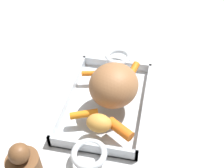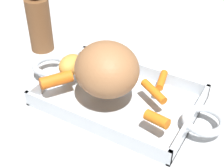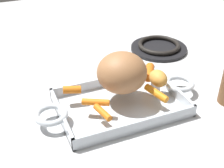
{
  "view_description": "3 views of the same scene",
  "coord_description": "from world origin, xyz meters",
  "views": [
    {
      "loc": [
        0.48,
        0.11,
        0.53
      ],
      "look_at": [
        -0.01,
        0.01,
        0.07
      ],
      "focal_mm": 44.32,
      "sensor_mm": 36.0,
      "label": 1
    },
    {
      "loc": [
        -0.24,
        0.44,
        0.42
      ],
      "look_at": [
        0.0,
        0.02,
        0.05
      ],
      "focal_mm": 52.16,
      "sensor_mm": 36.0,
      "label": 2
    },
    {
      "loc": [
        -0.25,
        -0.54,
        0.45
      ],
      "look_at": [
        -0.02,
        0.01,
        0.07
      ],
      "focal_mm": 48.27,
      "sensor_mm": 36.0,
      "label": 3
    }
  ],
  "objects": [
    {
      "name": "ground_plane",
      "position": [
        0.0,
        0.0,
        0.0
      ],
      "size": [
        1.96,
        1.96,
        0.0
      ],
      "primitive_type": "plane",
      "color": "silver"
    },
    {
      "name": "roasting_dish",
      "position": [
        0.0,
        0.0,
        0.01
      ],
      "size": [
        0.42,
        0.2,
        0.04
      ],
      "color": "silver",
      "rests_on": "ground_plane"
    },
    {
      "name": "pork_roast",
      "position": [
        0.01,
        0.02,
        0.09
      ],
      "size": [
        0.15,
        0.15,
        0.1
      ],
      "primitive_type": "ellipsoid",
      "rotation": [
        0.0,
        0.0,
        2.8
      ],
      "color": "#A16C44",
      "rests_on": "roasting_dish"
    },
    {
      "name": "baby_carrot_center_right",
      "position": [
        0.08,
        -0.03,
        0.04
      ],
      "size": [
        0.04,
        0.07,
        0.02
      ],
      "primitive_type": "cylinder",
      "rotation": [
        1.49,
        0.0,
        3.46
      ],
      "color": "orange",
      "rests_on": "roasting_dish"
    },
    {
      "name": "baby_carrot_long",
      "position": [
        0.11,
        0.05,
        0.05
      ],
      "size": [
        0.05,
        0.07,
        0.02
      ],
      "primitive_type": "cylinder",
      "rotation": [
        1.58,
        0.0,
        5.71
      ],
      "color": "orange",
      "rests_on": "roasting_dish"
    },
    {
      "name": "baby_carrot_northeast",
      "position": [
        -0.07,
        -0.05,
        0.04
      ],
      "size": [
        0.03,
        0.06,
        0.02
      ],
      "primitive_type": "cylinder",
      "rotation": [
        1.59,
        0.0,
        0.23
      ],
      "color": "orange",
      "rests_on": "roasting_dish"
    },
    {
      "name": "baby_carrot_center_left",
      "position": [
        -0.1,
        0.06,
        0.05
      ],
      "size": [
        0.05,
        0.03,
        0.02
      ],
      "primitive_type": "cylinder",
      "rotation": [
        1.66,
        0.0,
        1.36
      ],
      "color": "orange",
      "rests_on": "roasting_dish"
    },
    {
      "name": "baby_carrot_northwest",
      "position": [
        -0.07,
        -0.01,
        0.04
      ],
      "size": [
        0.06,
        0.05,
        0.02
      ],
      "primitive_type": "cylinder",
      "rotation": [
        1.6,
        0.0,
        4.19
      ],
      "color": "orange",
      "rests_on": "roasting_dish"
    },
    {
      "name": "potato_whole",
      "position": [
        0.11,
        0.01,
        0.06
      ],
      "size": [
        0.04,
        0.06,
        0.04
      ],
      "primitive_type": "ellipsoid",
      "rotation": [
        0.0,
        0.0,
        1.53
      ],
      "color": "gold",
      "rests_on": "roasting_dish"
    },
    {
      "name": "stove_burner_rear",
      "position": [
        0.25,
        0.24,
        0.01
      ],
      "size": [
        0.19,
        0.19,
        0.02
      ],
      "color": "black",
      "rests_on": "ground_plane"
    }
  ]
}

